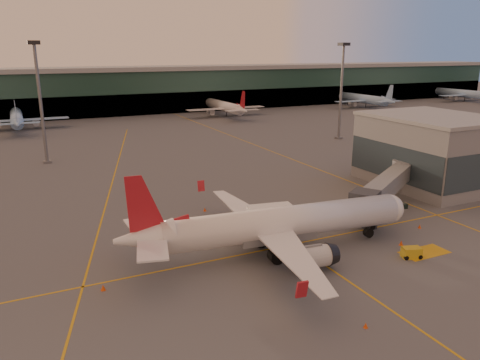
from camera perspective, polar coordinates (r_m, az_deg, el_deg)
name	(u,v)px	position (r m, az deg, el deg)	size (l,w,h in m)	color
ground	(280,268)	(53.94, 4.85, -10.61)	(600.00, 600.00, 0.00)	#4C4F54
taxi_markings	(128,180)	(90.97, -13.55, 0.01)	(100.12, 173.00, 0.01)	gold
terminal	(88,92)	(185.64, -18.08, 10.20)	(400.00, 20.00, 17.60)	#19382D
gate_building	(432,150)	(91.12, 22.34, 3.36)	(18.40, 22.40, 12.60)	slate
mast_west_near	(40,94)	(108.04, -23.24, 9.62)	(2.40, 2.40, 25.60)	slate
mast_east_near	(342,84)	(131.07, 12.29, 11.35)	(2.40, 2.40, 25.60)	slate
distant_aircraft_row	(133,122)	(165.22, -12.91, 6.93)	(350.00, 34.00, 13.00)	#94C3F9
main_airplane	(275,225)	(56.08, 4.29, -5.50)	(36.97, 33.39, 11.15)	white
jet_bridge	(390,184)	(75.55, 17.77, -0.45)	(22.78, 15.78, 5.63)	slate
catering_truck	(271,220)	(60.75, 3.77, -4.89)	(6.10, 3.50, 4.46)	#B23819
gpu_cart	(411,253)	(59.45, 20.17, -8.33)	(2.51, 1.94, 1.29)	gold
pushback_tug	(353,208)	(72.91, 13.64, -3.38)	(3.22, 2.26, 1.50)	black
cone_nose	(420,226)	(69.39, 21.06, -5.30)	(0.42, 0.42, 0.54)	#E0470B
cone_tail	(103,288)	(51.01, -16.35, -12.47)	(0.50, 0.50, 0.63)	#E0470B
cone_wing_right	(366,325)	(44.71, 15.08, -16.74)	(0.40, 0.40, 0.51)	#E0470B
cone_wing_left	(205,209)	(71.67, -4.31, -3.59)	(0.44, 0.44, 0.57)	#E0470B
cone_fwd	(401,243)	(62.73, 19.05, -7.27)	(0.50, 0.50, 0.64)	#E0470B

